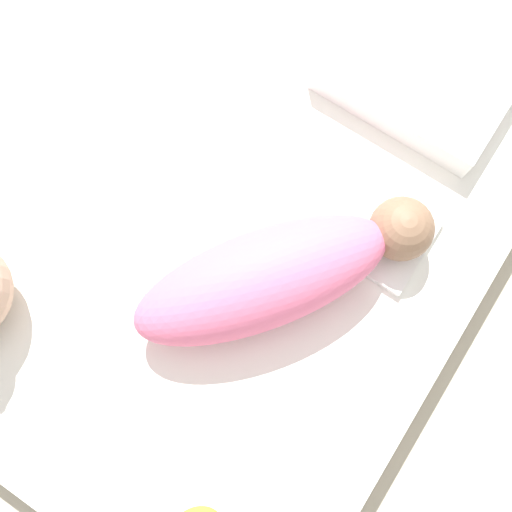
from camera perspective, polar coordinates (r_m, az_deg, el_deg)
name	(u,v)px	position (r m, az deg, el deg)	size (l,w,h in m)	color
ground_plane	(251,251)	(1.38, -0.50, 0.51)	(12.00, 12.00, 0.00)	#B2A893
bed_mattress	(251,244)	(1.32, -0.52, 1.17)	(1.34, 0.94, 0.13)	white
burp_cloth	(383,235)	(1.27, 12.00, 1.94)	(0.19, 0.18, 0.02)	white
swaddled_baby	(278,274)	(1.15, 2.16, -1.68)	(0.57, 0.47, 0.17)	pink
pillow	(424,69)	(1.42, 15.69, 16.81)	(0.32, 0.39, 0.07)	white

